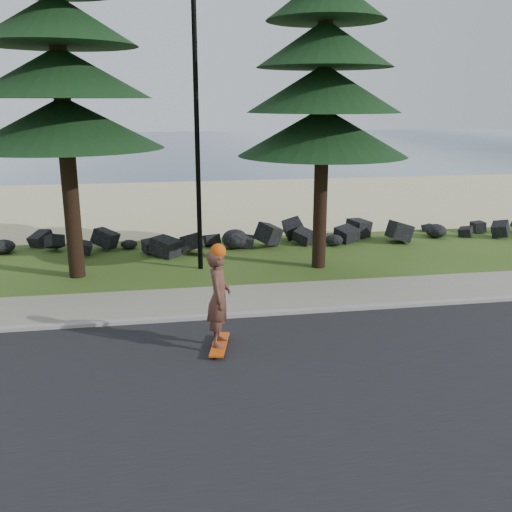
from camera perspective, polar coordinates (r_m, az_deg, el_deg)
The scene contains 9 objects.
ground at distance 13.96m, azimuth -4.60°, elevation -4.93°, with size 160.00×160.00×0.00m, color #354F18.
road at distance 9.87m, azimuth -2.20°, elevation -13.85°, with size 160.00×7.00×0.02m, color black.
kerb at distance 13.10m, azimuth -4.25°, elevation -6.08°, with size 160.00×0.20×0.10m, color #A09890.
sidewalk at distance 14.13m, azimuth -4.67°, elevation -4.50°, with size 160.00×2.00×0.08m, color gray.
beach_sand at distance 27.99m, azimuth -7.25°, elevation 5.29°, with size 160.00×15.00×0.01m, color beige.
ocean at distance 64.24m, azimuth -8.72°, elevation 10.85°, with size 160.00×58.00×0.01m, color #3C5573.
seawall_boulders at distance 19.30m, azimuth -6.08°, elevation 0.77°, with size 60.00×2.40×1.10m, color black, non-canonical shape.
lamp_post at distance 16.30m, azimuth -5.94°, elevation 12.83°, with size 0.25×0.14×8.14m.
skateboarder at distance 11.18m, azimuth -3.74°, elevation -4.22°, with size 0.61×1.20×2.17m.
Camera 1 is at (-1.06, -13.05, 4.82)m, focal length 40.00 mm.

